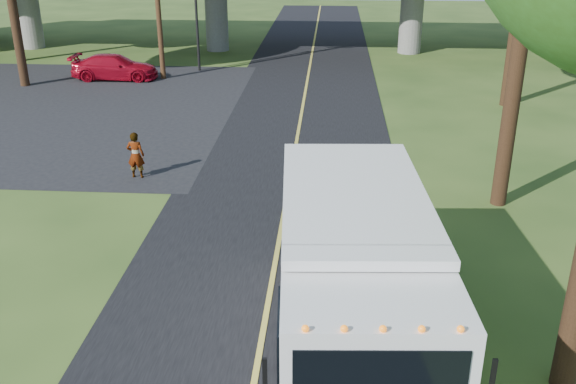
# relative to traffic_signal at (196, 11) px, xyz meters

# --- Properties ---
(road) EXTENTS (7.00, 90.00, 0.02)m
(road) POSITION_rel_traffic_signal_xyz_m (6.00, -16.00, -3.19)
(road) COLOR black
(road) RESTS_ON ground
(parking_lot) EXTENTS (16.00, 18.00, 0.01)m
(parking_lot) POSITION_rel_traffic_signal_xyz_m (-5.00, -8.00, -3.19)
(parking_lot) COLOR black
(parking_lot) RESTS_ON ground
(lane_line) EXTENTS (0.12, 90.00, 0.01)m
(lane_line) POSITION_rel_traffic_signal_xyz_m (6.00, -16.00, -3.17)
(lane_line) COLOR gold
(lane_line) RESTS_ON road
(traffic_signal) EXTENTS (0.18, 0.22, 5.20)m
(traffic_signal) POSITION_rel_traffic_signal_xyz_m (0.00, 0.00, 0.00)
(traffic_signal) COLOR black
(traffic_signal) RESTS_ON ground
(step_van) EXTENTS (3.14, 7.46, 3.07)m
(step_van) POSITION_rel_traffic_signal_xyz_m (7.76, -24.26, -1.53)
(step_van) COLOR white
(step_van) RESTS_ON ground
(red_sedan) EXTENTS (4.42, 1.89, 1.27)m
(red_sedan) POSITION_rel_traffic_signal_xyz_m (-3.93, -2.29, -2.57)
(red_sedan) COLOR #A2091B
(red_sedan) RESTS_ON ground
(pedestrian) EXTENTS (0.56, 0.37, 1.53)m
(pedestrian) POSITION_rel_traffic_signal_xyz_m (1.10, -15.72, -2.44)
(pedestrian) COLOR gray
(pedestrian) RESTS_ON ground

